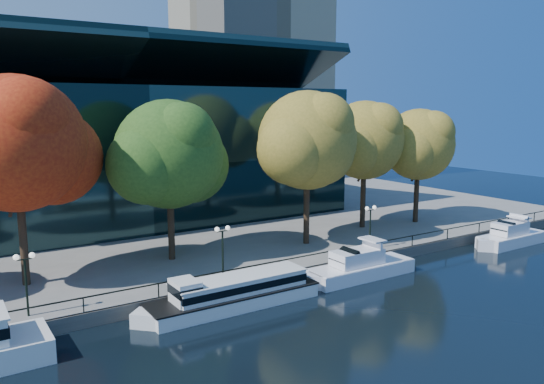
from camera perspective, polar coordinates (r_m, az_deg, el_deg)
ground at (r=40.05m, az=3.46°, el=-11.18°), size 160.00×160.00×0.00m
promenade at (r=71.47m, az=-14.11°, el=-1.92°), size 90.00×67.08×1.00m
railing at (r=41.96m, az=0.83°, el=-7.42°), size 88.20×0.08×0.99m
convention_building at (r=64.84m, az=-16.41°, el=4.02°), size 50.00×24.57×21.43m
tour_boat at (r=37.71m, az=-4.47°, el=-10.72°), size 13.78×3.07×2.61m
cruiser_near at (r=44.32m, az=9.17°, el=-7.94°), size 10.73×2.76×3.11m
cruiser_far at (r=58.90m, az=24.19°, el=-4.35°), size 9.32×2.58×3.05m
tree_1 at (r=41.55m, az=-25.54°, el=4.45°), size 12.16×9.97×15.21m
tree_2 at (r=44.95m, az=-10.77°, el=3.77°), size 11.35×9.31×13.55m
tree_3 at (r=49.53m, az=4.03°, el=5.34°), size 11.49×9.42×14.42m
tree_4 at (r=57.20m, az=10.09°, el=5.32°), size 10.41×8.53×13.56m
tree_5 at (r=61.29m, az=15.62°, el=4.79°), size 9.88×8.10×12.71m
lamp_0 at (r=36.32m, az=-25.02°, el=-7.60°), size 1.26×0.36×4.03m
lamp_1 at (r=40.31m, az=-5.34°, el=-5.14°), size 1.26×0.36×4.03m
lamp_2 at (r=48.96m, az=10.54°, el=-2.69°), size 1.26×0.36×4.03m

